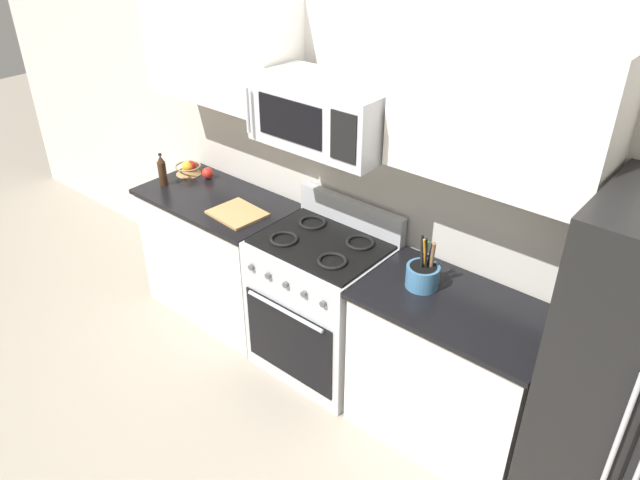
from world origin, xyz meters
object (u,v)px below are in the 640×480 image
object	(u,v)px
range_oven	(322,304)
fruit_basket	(188,168)
apple_loose	(208,173)
bottle_soy	(162,171)
microwave	(326,114)
utensil_crock	(423,275)
cutting_board	(237,213)

from	to	relation	value
range_oven	fruit_basket	world-z (taller)	range_oven
apple_loose	bottle_soy	xyz separation A→B (m)	(-0.15, -0.27, 0.07)
range_oven	microwave	distance (m)	1.22
utensil_crock	fruit_basket	xyz separation A→B (m)	(-2.03, 0.11, -0.03)
range_oven	fruit_basket	distance (m)	1.45
cutting_board	bottle_soy	xyz separation A→B (m)	(-0.71, -0.03, 0.10)
microwave	apple_loose	xyz separation A→B (m)	(-1.19, 0.14, -0.75)
range_oven	utensil_crock	xyz separation A→B (m)	(0.67, 0.02, 0.51)
microwave	fruit_basket	distance (m)	1.55
apple_loose	cutting_board	bearing A→B (deg)	-23.10
fruit_basket	cutting_board	bearing A→B (deg)	-15.44
microwave	cutting_board	bearing A→B (deg)	-171.34
range_oven	cutting_board	distance (m)	0.78
fruit_basket	apple_loose	world-z (taller)	fruit_basket
apple_loose	microwave	bearing A→B (deg)	-6.56
microwave	utensil_crock	size ratio (longest dim) A/B	2.51
fruit_basket	bottle_soy	world-z (taller)	bottle_soy
fruit_basket	microwave	bearing A→B (deg)	-4.21
apple_loose	bottle_soy	distance (m)	0.31
utensil_crock	bottle_soy	bearing A→B (deg)	-176.63
microwave	fruit_basket	bearing A→B (deg)	175.79
fruit_basket	cutting_board	xyz separation A→B (m)	(0.72, -0.20, -0.04)
utensil_crock	fruit_basket	distance (m)	2.03
utensil_crock	fruit_basket	world-z (taller)	utensil_crock
utensil_crock	apple_loose	bearing A→B (deg)	175.48
bottle_soy	range_oven	bearing A→B (deg)	4.35
utensil_crock	bottle_soy	distance (m)	2.02
utensil_crock	fruit_basket	size ratio (longest dim) A/B	1.65
range_oven	microwave	bearing A→B (deg)	90.03
cutting_board	utensil_crock	bearing A→B (deg)	3.82
cutting_board	bottle_soy	bearing A→B (deg)	-177.49
range_oven	cutting_board	world-z (taller)	range_oven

